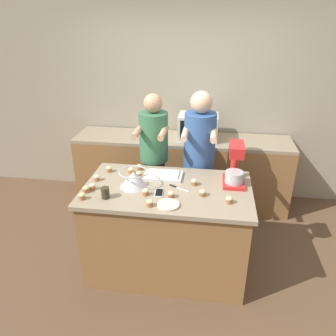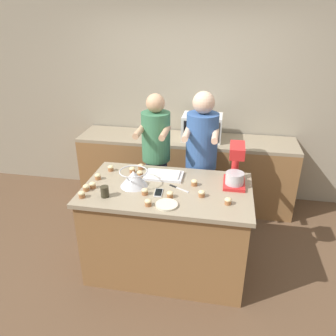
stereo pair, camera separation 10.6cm
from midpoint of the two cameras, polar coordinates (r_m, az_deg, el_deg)
ground_plane at (r=3.58m, az=-0.99°, el=-16.58°), size 16.00×16.00×0.00m
back_wall at (r=4.47m, az=2.37°, el=11.82°), size 10.00×0.06×2.70m
island_counter at (r=3.29m, az=-1.05°, el=-10.51°), size 1.56×0.90×0.93m
back_counter at (r=4.44m, az=1.70°, el=-0.41°), size 2.80×0.60×0.93m
person_left at (r=3.67m, az=-3.27°, el=0.87°), size 0.33×0.50×1.65m
person_right at (r=3.60m, az=4.52°, el=0.70°), size 0.35×0.51×1.69m
stand_mixer at (r=3.09m, az=10.61°, el=0.26°), size 0.20×0.30×0.40m
mixing_bowl at (r=3.05m, az=-7.00°, el=-1.83°), size 0.26×0.26×0.15m
baking_tray at (r=3.23m, az=-1.80°, el=-1.26°), size 0.38×0.23×0.04m
microwave_oven at (r=4.19m, az=4.53°, el=7.14°), size 0.49×0.35×0.32m
cell_phone at (r=2.95m, az=-2.58°, el=-4.36°), size 0.08×0.15×0.01m
drinking_glass at (r=2.92m, az=-11.89°, el=-4.26°), size 0.07×0.07×0.10m
small_plate at (r=2.76m, az=-1.05°, el=-6.44°), size 0.19×0.19×0.02m
knife at (r=3.03m, az=0.74°, el=-3.47°), size 0.20×0.12×0.01m
cupcake_0 at (r=3.08m, az=3.60°, el=-2.46°), size 0.06×0.06×0.06m
cupcake_1 at (r=2.90m, az=4.98°, el=-4.34°), size 0.06×0.06×0.06m
cupcake_2 at (r=2.83m, az=9.55°, el=-5.49°), size 0.06×0.06×0.06m
cupcake_3 at (r=2.75m, az=-4.30°, el=-6.08°), size 0.06×0.06×0.06m
cupcake_4 at (r=3.24m, az=-6.00°, el=-1.04°), size 0.06×0.06×0.06m
cupcake_5 at (r=3.32m, az=-7.36°, el=-0.42°), size 0.06×0.06×0.06m
cupcake_6 at (r=3.05m, az=-15.09°, el=-3.59°), size 0.06×0.06×0.06m
cupcake_7 at (r=3.09m, az=-14.02°, el=-3.15°), size 0.06×0.06×0.06m
cupcake_8 at (r=3.39m, az=-11.09°, el=-0.18°), size 0.06×0.06×0.06m
cupcake_9 at (r=3.24m, az=-13.22°, el=-1.66°), size 0.06×0.06×0.06m
cupcake_10 at (r=2.92m, az=-4.97°, el=-4.17°), size 0.06×0.06×0.06m
cupcake_11 at (r=2.95m, az=-15.75°, el=-4.74°), size 0.06×0.06×0.06m
cupcake_12 at (r=3.39m, az=-5.90°, el=0.15°), size 0.06×0.06×0.06m
cupcake_13 at (r=2.87m, az=-0.53°, el=-4.60°), size 0.06×0.06×0.06m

